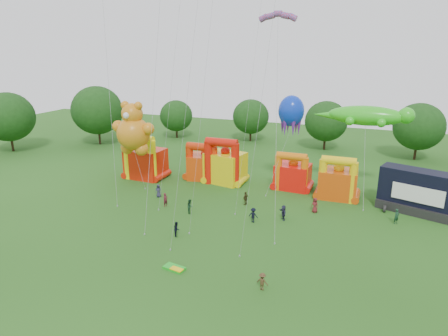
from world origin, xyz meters
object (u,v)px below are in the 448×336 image
(bouncy_castle_2, at_px, (225,165))
(gecko_kite, at_px, (365,137))
(spectator_0, at_px, (158,191))
(stage_trailer, at_px, (416,192))
(teddy_bear_kite, at_px, (133,132))
(bouncy_castle_0, at_px, (145,161))
(spectator_4, at_px, (246,198))
(octopus_kite, at_px, (283,143))

(bouncy_castle_2, distance_m, gecko_kite, 20.15)
(gecko_kite, xyz_separation_m, spectator_0, (-25.49, -10.70, -7.23))
(bouncy_castle_2, xyz_separation_m, stage_trailer, (25.90, -2.13, -0.06))
(teddy_bear_kite, height_order, gecko_kite, teddy_bear_kite)
(bouncy_castle_0, height_order, stage_trailer, bouncy_castle_0)
(spectator_0, relative_size, spectator_4, 1.01)
(gecko_kite, relative_size, spectator_0, 7.23)
(stage_trailer, height_order, spectator_0, stage_trailer)
(bouncy_castle_2, height_order, stage_trailer, bouncy_castle_2)
(bouncy_castle_0, bearing_deg, stage_trailer, 0.24)
(bouncy_castle_0, xyz_separation_m, stage_trailer, (38.27, 0.16, -0.05))
(bouncy_castle_2, relative_size, octopus_kite, 0.53)
(bouncy_castle_0, bearing_deg, spectator_4, -15.91)
(teddy_bear_kite, bearing_deg, spectator_0, -22.37)
(stage_trailer, height_order, gecko_kite, gecko_kite)
(stage_trailer, bearing_deg, bouncy_castle_0, -179.76)
(stage_trailer, relative_size, spectator_0, 5.03)
(gecko_kite, xyz_separation_m, octopus_kite, (-10.62, -1.56, -1.28))
(bouncy_castle_0, height_order, spectator_0, bouncy_castle_0)
(bouncy_castle_0, distance_m, gecko_kite, 32.40)
(bouncy_castle_0, relative_size, stage_trailer, 0.77)
(stage_trailer, xyz_separation_m, gecko_kite, (-6.58, 3.79, 5.52))
(teddy_bear_kite, bearing_deg, stage_trailer, 7.76)
(teddy_bear_kite, xyz_separation_m, octopus_kite, (19.50, 7.23, -1.51))
(stage_trailer, bearing_deg, gecko_kite, 150.04)
(bouncy_castle_2, height_order, octopus_kite, octopus_kite)
(teddy_bear_kite, height_order, spectator_4, teddy_bear_kite)
(stage_trailer, relative_size, teddy_bear_kite, 0.72)
(octopus_kite, height_order, spectator_4, octopus_kite)
(teddy_bear_kite, xyz_separation_m, spectator_0, (4.63, -1.91, -7.46))
(gecko_kite, bearing_deg, bouncy_castle_0, -172.88)
(bouncy_castle_0, xyz_separation_m, bouncy_castle_2, (12.36, 2.30, 0.01))
(spectator_0, bearing_deg, spectator_4, -3.10)
(spectator_4, bearing_deg, teddy_bear_kite, -67.95)
(stage_trailer, distance_m, octopus_kite, 17.86)
(teddy_bear_kite, distance_m, spectator_4, 18.15)
(spectator_0, distance_m, spectator_4, 12.01)
(stage_trailer, distance_m, spectator_0, 32.85)
(stage_trailer, distance_m, teddy_bear_kite, 37.49)
(stage_trailer, xyz_separation_m, spectator_4, (-20.17, -5.32, -1.72))
(bouncy_castle_0, height_order, gecko_kite, gecko_kite)
(bouncy_castle_2, xyz_separation_m, gecko_kite, (19.32, 1.66, 5.46))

